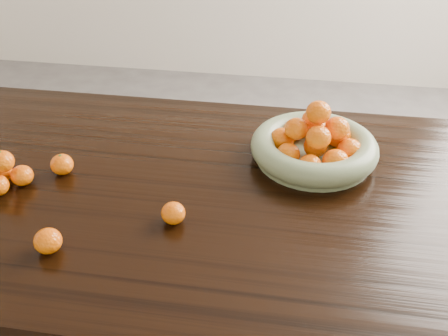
# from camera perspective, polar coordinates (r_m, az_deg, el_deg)

# --- Properties ---
(dining_table) EXTENTS (2.00, 1.00, 0.75)m
(dining_table) POSITION_cam_1_polar(r_m,az_deg,el_deg) (1.36, -1.50, -5.34)
(dining_table) COLOR black
(dining_table) RESTS_ON ground
(fruit_bowl) EXTENTS (0.36, 0.36, 0.18)m
(fruit_bowl) POSITION_cam_1_polar(r_m,az_deg,el_deg) (1.42, 10.29, 2.51)
(fruit_bowl) COLOR gray
(fruit_bowl) RESTS_ON dining_table
(orange_pyramid) EXTENTS (0.12, 0.12, 0.10)m
(orange_pyramid) POSITION_cam_1_polar(r_m,az_deg,el_deg) (1.41, -23.69, -0.54)
(orange_pyramid) COLOR orange
(orange_pyramid) RESTS_ON dining_table
(loose_orange_0) EXTENTS (0.06, 0.06, 0.06)m
(loose_orange_0) POSITION_cam_1_polar(r_m,az_deg,el_deg) (1.42, -18.03, 0.39)
(loose_orange_0) COLOR orange
(loose_orange_0) RESTS_ON dining_table
(loose_orange_1) EXTENTS (0.06, 0.06, 0.06)m
(loose_orange_1) POSITION_cam_1_polar(r_m,az_deg,el_deg) (1.17, -19.48, -7.86)
(loose_orange_1) COLOR orange
(loose_orange_1) RESTS_ON dining_table
(loose_orange_2) EXTENTS (0.06, 0.06, 0.05)m
(loose_orange_2) POSITION_cam_1_polar(r_m,az_deg,el_deg) (1.19, -5.82, -5.15)
(loose_orange_2) COLOR orange
(loose_orange_2) RESTS_ON dining_table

